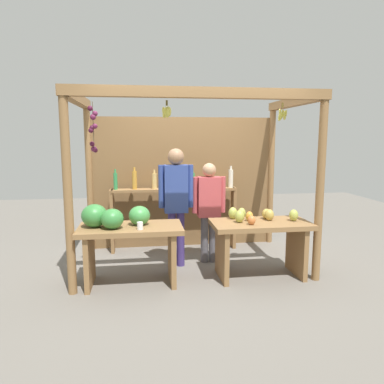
{
  "coord_description": "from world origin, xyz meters",
  "views": [
    {
      "loc": [
        -0.68,
        -4.98,
        1.79
      ],
      "look_at": [
        0.0,
        -0.17,
        1.06
      ],
      "focal_mm": 33.75,
      "sensor_mm": 36.0,
      "label": 1
    }
  ],
  "objects": [
    {
      "name": "vendor_man",
      "position": [
        -0.21,
        -0.1,
        0.99
      ],
      "size": [
        0.48,
        0.22,
        1.65
      ],
      "rotation": [
        0.0,
        0.0,
        0.07
      ],
      "color": "#413278",
      "rests_on": "ground"
    },
    {
      "name": "ground_plane",
      "position": [
        0.0,
        0.0,
        0.0
      ],
      "size": [
        12.0,
        12.0,
        0.0
      ],
      "primitive_type": "plane",
      "color": "slate",
      "rests_on": "ground"
    },
    {
      "name": "fruit_counter_left",
      "position": [
        -0.91,
        -0.64,
        0.65
      ],
      "size": [
        1.27,
        0.64,
        1.0
      ],
      "color": "olive",
      "rests_on": "ground"
    },
    {
      "name": "bottle_shelf_unit",
      "position": [
        -0.17,
        0.64,
        0.81
      ],
      "size": [
        2.0,
        0.22,
        1.35
      ],
      "color": "olive",
      "rests_on": "ground"
    },
    {
      "name": "vendor_woman",
      "position": [
        0.27,
        0.0,
        0.85
      ],
      "size": [
        0.48,
        0.2,
        1.44
      ],
      "rotation": [
        0.0,
        0.0,
        0.01
      ],
      "color": "#56535A",
      "rests_on": "ground"
    },
    {
      "name": "market_stall",
      "position": [
        -0.01,
        0.4,
        1.36
      ],
      "size": [
        3.11,
        1.82,
        2.36
      ],
      "color": "olive",
      "rests_on": "ground"
    },
    {
      "name": "fruit_counter_right",
      "position": [
        0.82,
        -0.63,
        0.56
      ],
      "size": [
        1.26,
        0.64,
        0.88
      ],
      "color": "olive",
      "rests_on": "ground"
    }
  ]
}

